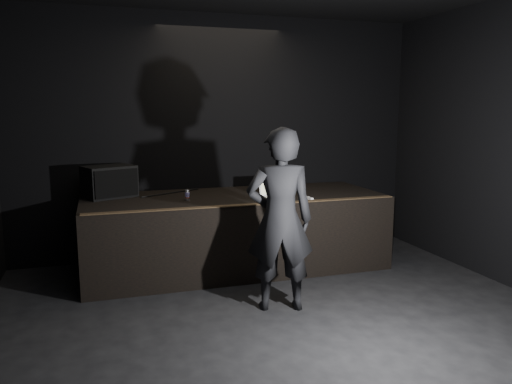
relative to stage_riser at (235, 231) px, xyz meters
The scene contains 11 objects.
ground 2.78m from the stage_riser, 90.00° to the right, with size 7.00×7.00×0.00m, color black.
room_walls 3.13m from the stage_riser, 90.00° to the right, with size 6.10×7.10×3.52m.
stage_riser is the anchor object (origin of this frame).
riser_lip 0.87m from the stage_riser, 90.00° to the right, with size 3.92×0.10×0.01m, color brown.
stage_monitor 1.80m from the stage_riser, 167.02° to the left, with size 0.75×0.65×0.42m.
cable 1.04m from the stage_riser, 152.65° to the left, with size 0.02×0.02×0.96m, color black.
laptop 0.79m from the stage_riser, 35.02° to the right, with size 0.35×0.32×0.24m.
beer_can 0.90m from the stage_riser, 165.17° to the right, with size 0.06×0.06×0.14m.
plastic_cup 0.78m from the stage_riser, 10.41° to the right, with size 0.09×0.09×0.11m, color white.
wii_remote 1.14m from the stage_riser, 34.42° to the right, with size 0.04×0.16×0.03m, color white.
person 1.62m from the stage_riser, 86.93° to the right, with size 0.72×0.47×1.97m, color black.
Camera 1 is at (-1.73, -3.69, 2.15)m, focal length 35.00 mm.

